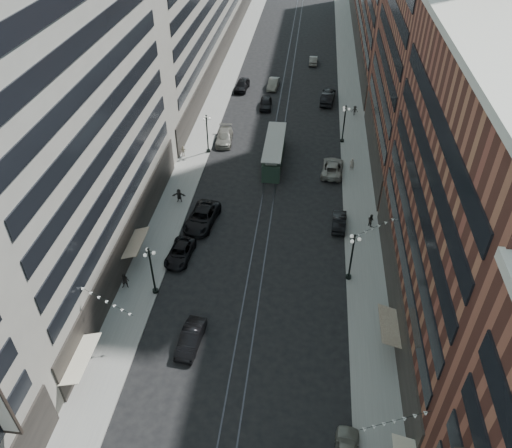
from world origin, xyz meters
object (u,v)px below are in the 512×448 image
at_px(car_5, 191,338).
at_px(pedestrian_9, 355,111).
at_px(lamppost_se_mid, 344,123).
at_px(pedestrian_2, 125,281).
at_px(car_7, 202,217).
at_px(car_extra_0, 273,84).
at_px(car_8, 224,137).
at_px(lamppost_sw_mid, 207,132).
at_px(car_2, 180,253).
at_px(pedestrian_7, 371,220).
at_px(car_14, 313,60).
at_px(pedestrian_6, 183,151).
at_px(car_11, 332,168).
at_px(lamppost_sw_far, 152,269).
at_px(car_12, 328,94).
at_px(car_13, 266,103).
at_px(car_9, 242,85).
at_px(streetcar, 274,152).
at_px(pedestrian_8, 352,164).
at_px(car_extra_1, 327,98).
at_px(car_10, 339,221).
at_px(pedestrian_5, 179,195).

relative_size(car_5, pedestrian_9, 3.05).
height_order(lamppost_se_mid, pedestrian_2, lamppost_se_mid).
bearing_deg(car_7, car_extra_0, 90.95).
bearing_deg(pedestrian_2, car_5, -43.59).
height_order(car_8, pedestrian_9, pedestrian_9).
bearing_deg(lamppost_sw_mid, car_7, -81.71).
xyz_separation_m(car_2, pedestrian_9, (19.31, 35.63, 0.21)).
relative_size(lamppost_sw_mid, pedestrian_7, 3.62).
xyz_separation_m(car_14, pedestrian_6, (-16.73, -37.26, 0.19)).
bearing_deg(pedestrian_7, lamppost_se_mid, -31.56).
xyz_separation_m(car_11, pedestrian_6, (-20.07, 1.80, 0.12)).
xyz_separation_m(lamppost_sw_far, car_12, (16.41, 47.02, -2.35)).
bearing_deg(car_13, pedestrian_9, -7.68).
distance_m(car_2, car_11, 24.26).
bearing_deg(pedestrian_7, car_11, -18.75).
distance_m(lamppost_se_mid, car_9, 23.88).
xyz_separation_m(streetcar, car_11, (7.74, -2.01, -0.63)).
distance_m(lamppost_sw_mid, pedestrian_8, 19.70).
relative_size(car_9, car_extra_1, 0.96).
xyz_separation_m(lamppost_sw_far, streetcar, (9.20, 25.70, -1.68)).
height_order(lamppost_se_mid, car_12, lamppost_se_mid).
xyz_separation_m(streetcar, car_2, (-8.01, -20.46, -0.73)).
height_order(lamppost_sw_far, car_11, lamppost_sw_far).
bearing_deg(car_8, lamppost_sw_far, -97.59).
height_order(pedestrian_7, pedestrian_9, pedestrian_7).
bearing_deg(car_2, car_9, 93.84).
bearing_deg(pedestrian_8, car_10, 85.13).
bearing_deg(pedestrian_6, lamppost_sw_far, 99.13).
xyz_separation_m(streetcar, pedestrian_6, (-12.32, -0.21, -0.51)).
bearing_deg(car_5, lamppost_sw_far, 135.46).
distance_m(lamppost_sw_mid, pedestrian_5, 12.32).
bearing_deg(pedestrian_6, pedestrian_2, 92.52).
xyz_separation_m(pedestrian_2, pedestrian_7, (24.04, 12.50, -0.08)).
bearing_deg(car_10, car_11, -83.48).
distance_m(car_10, pedestrian_7, 3.51).
relative_size(lamppost_sw_far, car_7, 0.88).
bearing_deg(car_11, car_9, -53.62).
bearing_deg(lamppost_se_mid, car_11, -99.95).
bearing_deg(car_13, car_7, -99.81).
distance_m(car_8, car_extra_1, 20.75).
xyz_separation_m(lamppost_se_mid, pedestrian_9, (2.10, 8.86, -2.20)).
bearing_deg(lamppost_sw_far, car_11, 54.43).
distance_m(car_12, pedestrian_8, 22.82).
relative_size(streetcar, car_5, 2.41).
height_order(lamppost_sw_far, pedestrian_9, lamppost_sw_far).
bearing_deg(car_8, car_extra_0, 70.84).
xyz_separation_m(car_8, car_extra_0, (5.29, 20.00, -0.02)).
distance_m(car_7, pedestrian_8, 21.63).
relative_size(pedestrian_2, pedestrian_5, 0.99).
bearing_deg(car_12, car_extra_1, 93.94).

